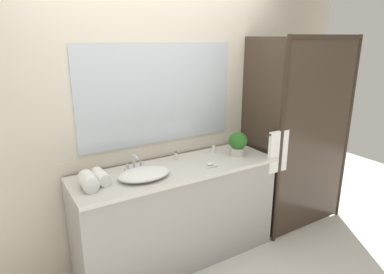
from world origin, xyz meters
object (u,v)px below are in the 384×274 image
at_px(amenity_bottle_body_wash, 176,156).
at_px(rolled_towel_near_edge, 88,181).
at_px(sink_basin, 144,174).
at_px(potted_plant, 238,143).
at_px(faucet, 134,165).
at_px(amenity_bottle_conditioner, 214,148).
at_px(rolled_towel_middle, 101,177).
at_px(soap_dish, 210,165).

xyz_separation_m(amenity_bottle_body_wash, rolled_towel_near_edge, (-0.84, -0.19, 0.02)).
height_order(sink_basin, potted_plant, potted_plant).
bearing_deg(faucet, rolled_towel_near_edge, -158.45).
bearing_deg(rolled_towel_near_edge, amenity_bottle_conditioner, 8.02).
relative_size(faucet, amenity_bottle_conditioner, 1.83).
bearing_deg(rolled_towel_near_edge, faucet, 21.55).
bearing_deg(rolled_towel_middle, potted_plant, -2.65).
height_order(faucet, amenity_bottle_body_wash, faucet).
bearing_deg(potted_plant, amenity_bottle_conditioner, 130.63).
bearing_deg(amenity_bottle_body_wash, potted_plant, -18.61).
bearing_deg(amenity_bottle_conditioner, rolled_towel_middle, -174.07).
xyz_separation_m(soap_dish, amenity_bottle_body_wash, (-0.18, 0.30, 0.03)).
distance_m(soap_dish, rolled_towel_near_edge, 1.02).
bearing_deg(sink_basin, faucet, 90.00).
height_order(faucet, soap_dish, faucet).
height_order(potted_plant, amenity_bottle_conditioner, potted_plant).
xyz_separation_m(potted_plant, rolled_towel_near_edge, (-1.40, 0.00, -0.07)).
relative_size(soap_dish, rolled_towel_near_edge, 0.49).
bearing_deg(soap_dish, rolled_towel_near_edge, 173.85).
relative_size(amenity_bottle_body_wash, rolled_towel_near_edge, 0.42).
relative_size(amenity_bottle_conditioner, rolled_towel_near_edge, 0.46).
bearing_deg(faucet, soap_dish, -25.48).
distance_m(faucet, potted_plant, 0.99).
relative_size(sink_basin, rolled_towel_middle, 2.09).
xyz_separation_m(soap_dish, rolled_towel_near_edge, (-1.02, 0.11, 0.04)).
xyz_separation_m(potted_plant, amenity_bottle_conditioner, (-0.15, 0.18, -0.08)).
height_order(faucet, amenity_bottle_conditioner, faucet).
height_order(soap_dish, rolled_towel_middle, rolled_towel_middle).
height_order(faucet, rolled_towel_middle, faucet).
height_order(rolled_towel_near_edge, rolled_towel_middle, rolled_towel_near_edge).
relative_size(potted_plant, amenity_bottle_conditioner, 2.44).
xyz_separation_m(sink_basin, rolled_towel_near_edge, (-0.43, 0.03, 0.02)).
height_order(amenity_bottle_body_wash, rolled_towel_middle, rolled_towel_middle).
relative_size(potted_plant, amenity_bottle_body_wash, 2.66).
bearing_deg(faucet, potted_plant, -10.04).
distance_m(faucet, amenity_bottle_conditioner, 0.82).
bearing_deg(sink_basin, amenity_bottle_body_wash, 28.34).
distance_m(sink_basin, faucet, 0.20).
bearing_deg(potted_plant, amenity_bottle_body_wash, 161.39).
distance_m(soap_dish, rolled_towel_middle, 0.92).
xyz_separation_m(sink_basin, amenity_bottle_conditioner, (0.82, 0.21, 0.01)).
relative_size(sink_basin, faucet, 2.51).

